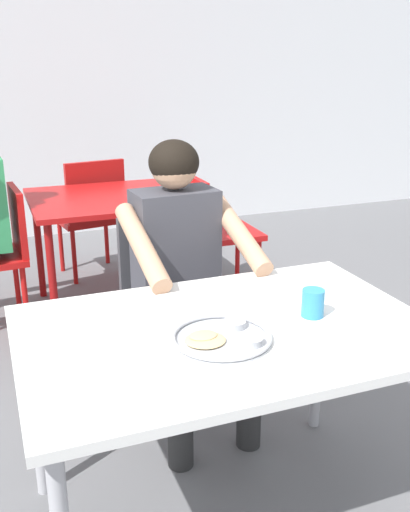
% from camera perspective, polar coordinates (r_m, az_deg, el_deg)
% --- Properties ---
extents(back_wall, '(12.00, 0.12, 3.40)m').
position_cam_1_polar(back_wall, '(5.29, -15.26, 20.26)').
color(back_wall, white).
rests_on(back_wall, ground).
extents(table_foreground, '(1.26, 0.83, 0.73)m').
position_cam_1_polar(table_foreground, '(1.83, 2.15, -8.94)').
color(table_foreground, white).
rests_on(table_foreground, ground).
extents(thali_tray, '(0.30, 0.30, 0.03)m').
position_cam_1_polar(thali_tray, '(1.71, 1.74, -7.95)').
color(thali_tray, '#B7BABF').
rests_on(thali_tray, table_foreground).
extents(drinking_cup, '(0.07, 0.07, 0.09)m').
position_cam_1_polar(drinking_cup, '(1.89, 10.55, -4.47)').
color(drinking_cup, '#338CBF').
rests_on(drinking_cup, table_foreground).
extents(chair_foreground, '(0.41, 0.41, 0.85)m').
position_cam_1_polar(chair_foreground, '(2.65, -3.80, -3.99)').
color(chair_foreground, '#3F3F44').
rests_on(chair_foreground, ground).
extents(diner_foreground, '(0.51, 0.57, 1.21)m').
position_cam_1_polar(diner_foreground, '(2.38, -2.12, -0.74)').
color(diner_foreground, '#2B2B2B').
rests_on(diner_foreground, ground).
extents(table_background_red, '(0.94, 0.84, 0.73)m').
position_cam_1_polar(table_background_red, '(3.57, -9.25, 4.55)').
color(table_background_red, '#B71414').
rests_on(table_background_red, ground).
extents(chair_red_right, '(0.43, 0.41, 0.81)m').
position_cam_1_polar(chair_red_right, '(3.74, 0.82, 2.85)').
color(chair_red_right, red).
rests_on(chair_red_right, ground).
extents(chair_red_far, '(0.49, 0.45, 0.86)m').
position_cam_1_polar(chair_red_far, '(4.18, -10.99, 4.41)').
color(chair_red_far, '#AD1514').
rests_on(chair_red_far, ground).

